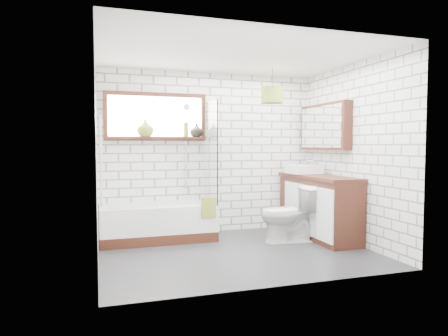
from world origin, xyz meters
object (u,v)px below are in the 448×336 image
object	(u,v)px
bathtub	(158,222)
pendant	(272,95)
toilet	(288,214)
vanity	(318,206)
basin	(304,169)

from	to	relation	value
bathtub	pendant	bearing A→B (deg)	-12.67
pendant	toilet	bearing A→B (deg)	-63.02
vanity	basin	distance (m)	0.63
toilet	pendant	size ratio (longest dim) A/B	2.52
toilet	bathtub	bearing A→B (deg)	-103.27
bathtub	toilet	xyz separation A→B (m)	(1.76, -0.64, 0.14)
toilet	pendant	xyz separation A→B (m)	(-0.14, 0.28, 1.70)
vanity	toilet	xyz separation A→B (m)	(-0.56, -0.14, -0.07)
vanity	pendant	bearing A→B (deg)	169.40
basin	pendant	distance (m)	1.29
pendant	basin	bearing A→B (deg)	17.46
vanity	basin	world-z (taller)	basin
basin	toilet	xyz separation A→B (m)	(-0.50, -0.48, -0.60)
vanity	pendant	xyz separation A→B (m)	(-0.70, 0.13, 1.63)
bathtub	pendant	distance (m)	2.47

